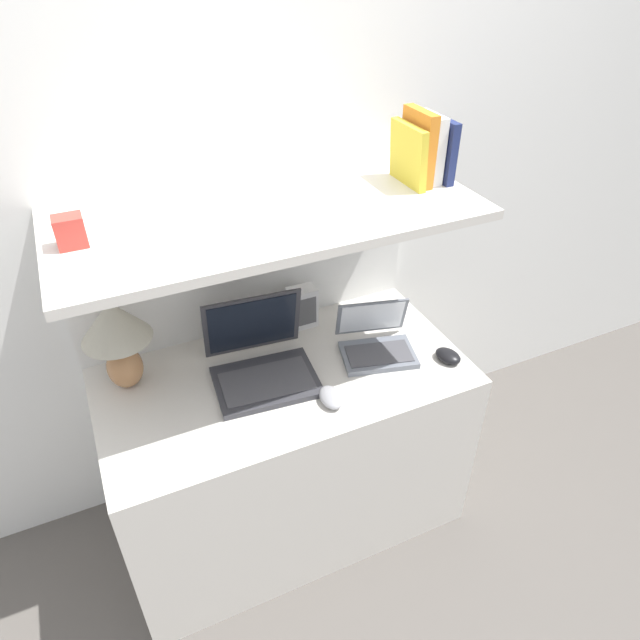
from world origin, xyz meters
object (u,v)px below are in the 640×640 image
at_px(book_yellow, 408,155).
at_px(table_lamp, 116,332).
at_px(laptop_large, 261,362).
at_px(shelf_gadget, 70,231).
at_px(laptop_small, 376,343).
at_px(book_white, 429,148).
at_px(book_navy, 439,149).
at_px(book_orange, 418,147).
at_px(second_mouse, 448,356).
at_px(computer_mouse, 331,397).
at_px(router_box, 302,307).

bearing_deg(book_yellow, table_lamp, 173.89).
relative_size(laptop_large, shelf_gadget, 4.35).
height_order(laptop_small, book_yellow, book_yellow).
xyz_separation_m(book_white, shelf_gadget, (-1.04, 0.00, -0.06)).
bearing_deg(book_yellow, book_navy, 0.00).
distance_m(table_lamp, book_orange, 1.06).
relative_size(laptop_small, shelf_gadget, 3.63).
distance_m(second_mouse, shelf_gadget, 1.22).
xyz_separation_m(laptop_small, computer_mouse, (-0.25, -0.16, -0.02)).
height_order(table_lamp, book_navy, book_navy).
relative_size(router_box, book_navy, 0.84).
bearing_deg(table_lamp, book_orange, -5.90).
distance_m(book_white, book_orange, 0.04).
distance_m(computer_mouse, router_box, 0.42).
bearing_deg(laptop_large, book_orange, 3.73).
bearing_deg(book_yellow, laptop_large, -176.04).
bearing_deg(book_orange, book_white, 0.00).
bearing_deg(second_mouse, router_box, 133.16).
distance_m(router_box, shelf_gadget, 0.87).
bearing_deg(laptop_large, table_lamp, 161.71).
height_order(second_mouse, book_yellow, book_yellow).
distance_m(router_box, book_yellow, 0.66).
xyz_separation_m(laptop_small, book_navy, (0.23, 0.08, 0.62)).
xyz_separation_m(table_lamp, shelf_gadget, (-0.04, -0.10, 0.39)).
height_order(laptop_small, computer_mouse, laptop_small).
xyz_separation_m(second_mouse, shelf_gadget, (-1.05, 0.23, 0.58)).
relative_size(laptop_large, computer_mouse, 3.17).
height_order(second_mouse, book_white, book_white).
bearing_deg(second_mouse, book_navy, 83.36).
height_order(laptop_large, book_navy, book_navy).
relative_size(laptop_small, book_navy, 1.56).
bearing_deg(table_lamp, second_mouse, -17.99).
height_order(second_mouse, router_box, router_box).
bearing_deg(book_navy, book_orange, 180.00).
relative_size(laptop_large, book_white, 1.74).
relative_size(book_navy, book_yellow, 1.03).
relative_size(table_lamp, shelf_gadget, 3.94).
relative_size(second_mouse, book_orange, 0.50).
height_order(laptop_large, router_box, laptop_large).
xyz_separation_m(book_yellow, shelf_gadget, (-0.97, 0.00, -0.05)).
height_order(laptop_large, book_yellow, book_yellow).
bearing_deg(table_lamp, computer_mouse, -31.74).
bearing_deg(shelf_gadget, laptop_large, -4.52).
xyz_separation_m(book_orange, shelf_gadget, (-1.00, 0.00, -0.07)).
bearing_deg(computer_mouse, book_navy, 27.37).
height_order(book_yellow, shelf_gadget, book_yellow).
bearing_deg(book_orange, laptop_large, -176.27).
xyz_separation_m(second_mouse, book_navy, (0.03, 0.23, 0.64)).
bearing_deg(computer_mouse, book_yellow, 33.92).
xyz_separation_m(laptop_small, book_orange, (0.15, 0.08, 0.63)).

